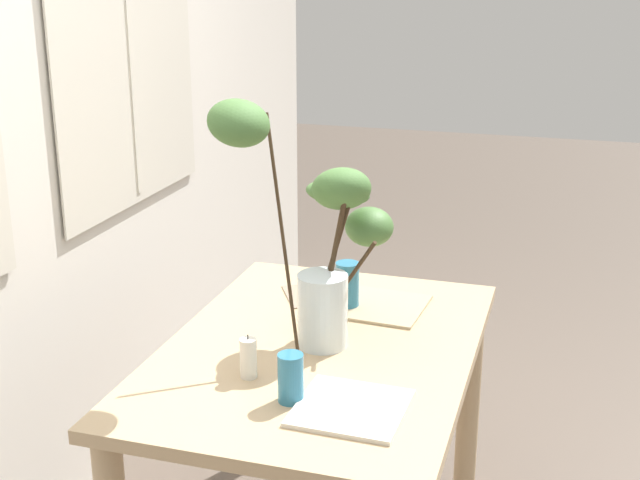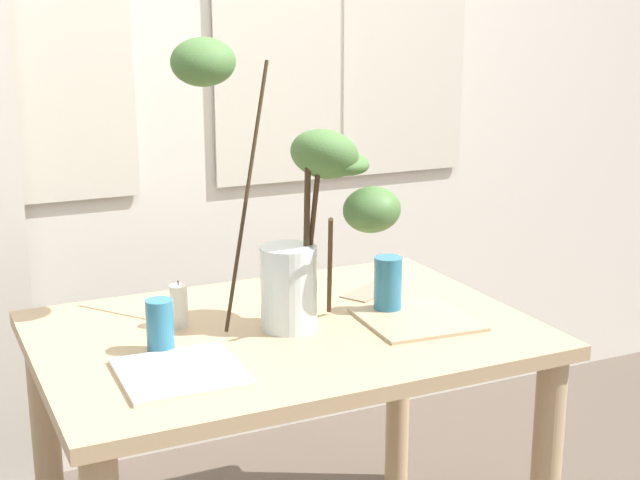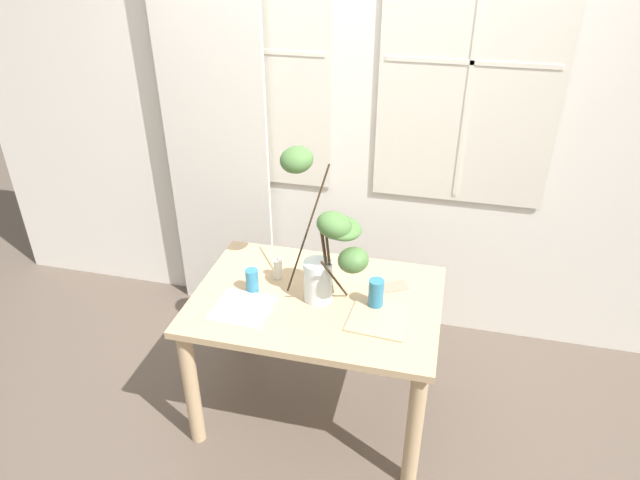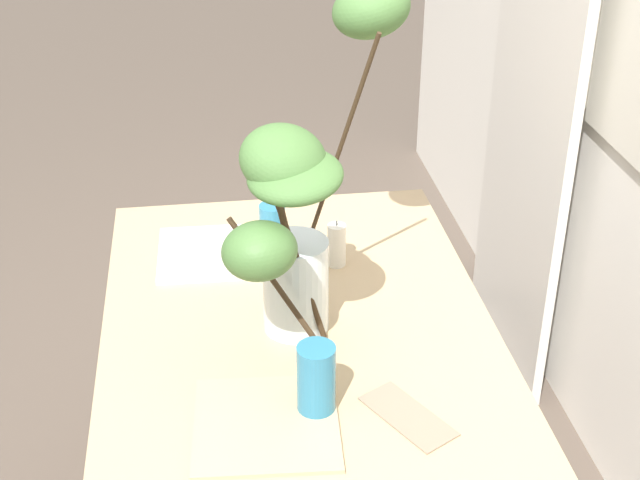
{
  "view_description": "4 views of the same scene",
  "coord_description": "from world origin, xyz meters",
  "px_view_note": "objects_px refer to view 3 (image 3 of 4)",
  "views": [
    {
      "loc": [
        -2.15,
        -0.65,
        1.8
      ],
      "look_at": [
        -0.04,
        -0.01,
        1.08
      ],
      "focal_mm": 48.9,
      "sensor_mm": 36.0,
      "label": 1
    },
    {
      "loc": [
        -0.85,
        -1.99,
        1.54
      ],
      "look_at": [
        0.07,
        -0.06,
        0.98
      ],
      "focal_mm": 51.28,
      "sensor_mm": 36.0,
      "label": 2
    },
    {
      "loc": [
        0.56,
        -2.2,
        2.4
      ],
      "look_at": [
        0.01,
        0.04,
        1.06
      ],
      "focal_mm": 31.63,
      "sensor_mm": 36.0,
      "label": 3
    },
    {
      "loc": [
        1.63,
        -0.18,
        1.88
      ],
      "look_at": [
        0.02,
        0.05,
        0.96
      ],
      "focal_mm": 50.67,
      "sensor_mm": 36.0,
      "label": 4
    }
  ],
  "objects_px": {
    "drinking_glass_blue_left": "(252,281)",
    "drinking_glass_blue_right": "(376,294)",
    "plate_square_left": "(242,308)",
    "plate_square_right": "(379,318)",
    "vase_with_branches": "(325,239)",
    "pillar_candle": "(278,269)",
    "dining_table": "(317,318)"
  },
  "relations": [
    {
      "from": "dining_table",
      "to": "pillar_candle",
      "type": "bearing_deg",
      "value": 152.63
    },
    {
      "from": "drinking_glass_blue_left",
      "to": "drinking_glass_blue_right",
      "type": "relative_size",
      "value": 0.85
    },
    {
      "from": "plate_square_left",
      "to": "plate_square_right",
      "type": "relative_size",
      "value": 0.97
    },
    {
      "from": "drinking_glass_blue_left",
      "to": "pillar_candle",
      "type": "height_order",
      "value": "drinking_glass_blue_left"
    },
    {
      "from": "drinking_glass_blue_left",
      "to": "drinking_glass_blue_right",
      "type": "distance_m",
      "value": 0.62
    },
    {
      "from": "drinking_glass_blue_right",
      "to": "plate_square_left",
      "type": "relative_size",
      "value": 0.57
    },
    {
      "from": "dining_table",
      "to": "drinking_glass_blue_left",
      "type": "bearing_deg",
      "value": -175.69
    },
    {
      "from": "drinking_glass_blue_right",
      "to": "pillar_candle",
      "type": "bearing_deg",
      "value": 166.94
    },
    {
      "from": "dining_table",
      "to": "vase_with_branches",
      "type": "distance_m",
      "value": 0.47
    },
    {
      "from": "dining_table",
      "to": "drinking_glass_blue_right",
      "type": "height_order",
      "value": "drinking_glass_blue_right"
    },
    {
      "from": "plate_square_right",
      "to": "vase_with_branches",
      "type": "bearing_deg",
      "value": 159.44
    },
    {
      "from": "drinking_glass_blue_right",
      "to": "plate_square_left",
      "type": "bearing_deg",
      "value": -164.06
    },
    {
      "from": "vase_with_branches",
      "to": "drinking_glass_blue_left",
      "type": "relative_size",
      "value": 5.81
    },
    {
      "from": "drinking_glass_blue_left",
      "to": "plate_square_left",
      "type": "bearing_deg",
      "value": -90.22
    },
    {
      "from": "vase_with_branches",
      "to": "drinking_glass_blue_right",
      "type": "bearing_deg",
      "value": -2.01
    },
    {
      "from": "vase_with_branches",
      "to": "pillar_candle",
      "type": "bearing_deg",
      "value": 157.58
    },
    {
      "from": "plate_square_left",
      "to": "plate_square_right",
      "type": "xyz_separation_m",
      "value": [
        0.65,
        0.08,
        -0.0
      ]
    },
    {
      "from": "plate_square_left",
      "to": "pillar_candle",
      "type": "distance_m",
      "value": 0.32
    },
    {
      "from": "vase_with_branches",
      "to": "drinking_glass_blue_right",
      "type": "relative_size",
      "value": 4.95
    },
    {
      "from": "plate_square_right",
      "to": "pillar_candle",
      "type": "height_order",
      "value": "pillar_candle"
    },
    {
      "from": "dining_table",
      "to": "plate_square_right",
      "type": "xyz_separation_m",
      "value": [
        0.33,
        -0.1,
        0.13
      ]
    },
    {
      "from": "dining_table",
      "to": "pillar_candle",
      "type": "height_order",
      "value": "pillar_candle"
    },
    {
      "from": "pillar_candle",
      "to": "dining_table",
      "type": "bearing_deg",
      "value": -27.37
    },
    {
      "from": "drinking_glass_blue_right",
      "to": "pillar_candle",
      "type": "xyz_separation_m",
      "value": [
        -0.53,
        0.12,
        -0.02
      ]
    },
    {
      "from": "vase_with_branches",
      "to": "pillar_candle",
      "type": "distance_m",
      "value": 0.41
    },
    {
      "from": "dining_table",
      "to": "drinking_glass_blue_right",
      "type": "relative_size",
      "value": 8.23
    },
    {
      "from": "drinking_glass_blue_left",
      "to": "plate_square_right",
      "type": "distance_m",
      "value": 0.66
    },
    {
      "from": "vase_with_branches",
      "to": "dining_table",
      "type": "bearing_deg",
      "value": -169.09
    },
    {
      "from": "drinking_glass_blue_right",
      "to": "pillar_candle",
      "type": "height_order",
      "value": "drinking_glass_blue_right"
    },
    {
      "from": "dining_table",
      "to": "vase_with_branches",
      "type": "height_order",
      "value": "vase_with_branches"
    },
    {
      "from": "drinking_glass_blue_right",
      "to": "plate_square_left",
      "type": "height_order",
      "value": "drinking_glass_blue_right"
    },
    {
      "from": "pillar_candle",
      "to": "vase_with_branches",
      "type": "bearing_deg",
      "value": -22.42
    }
  ]
}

